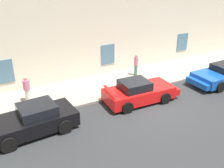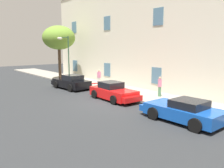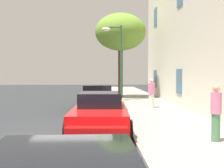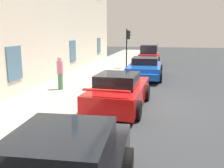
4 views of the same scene
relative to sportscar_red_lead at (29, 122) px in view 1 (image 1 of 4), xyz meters
The scene contains 7 objects.
ground_plane 7.04m from the sportscar_red_lead, ahead, with size 80.00×80.00×0.00m, color #2B2D30.
sidewalk 7.67m from the sportscar_red_lead, 24.05° to the left, with size 60.00×3.80×0.14m, color gray.
sportscar_red_lead is the anchor object (origin of this frame).
sportscar_yellow_flank 6.74m from the sportscar_red_lead, ahead, with size 4.65×2.23×1.41m.
sportscar_white_middle 13.21m from the sportscar_red_lead, ahead, with size 4.71×2.30×1.31m.
pedestrian_admiring 9.28m from the sportscar_red_lead, 22.47° to the left, with size 0.34×0.34×1.65m.
pedestrian_strolling 3.23m from the sportscar_red_lead, 78.93° to the left, with size 0.53×0.53×1.62m.
Camera 1 is at (-8.56, -10.82, 7.57)m, focal length 41.80 mm.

